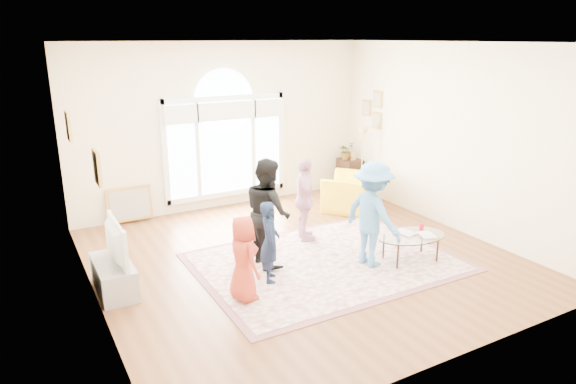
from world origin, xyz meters
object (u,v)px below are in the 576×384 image
tv_console (114,277)px  armchair (351,192)px  television (111,242)px  coffee_table (411,236)px  area_rug (326,262)px

tv_console → armchair: (4.77, 1.27, 0.13)m
television → armchair: bearing=14.9°
tv_console → television: bearing=-0.0°
coffee_table → armchair: 2.54m
area_rug → television: 3.11m
area_rug → coffee_table: bearing=-26.5°
coffee_table → tv_console: bearing=172.1°
coffee_table → armchair: (0.66, 2.46, -0.06)m
area_rug → tv_console: size_ratio=3.60×
television → coffee_table: television is taller
armchair → television: bearing=-23.7°
area_rug → armchair: (1.80, 1.89, 0.33)m
area_rug → armchair: armchair is taller
coffee_table → area_rug: bearing=161.7°
tv_console → armchair: 4.94m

